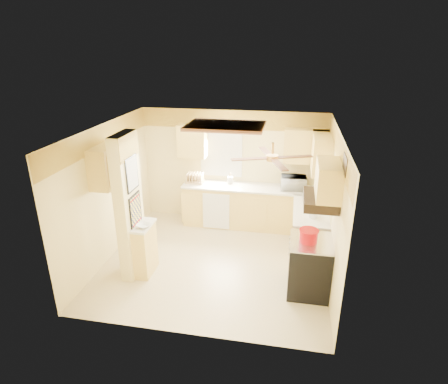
% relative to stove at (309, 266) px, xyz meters
% --- Properties ---
extents(floor, '(4.00, 4.00, 0.00)m').
position_rel_stove_xyz_m(floor, '(-1.67, 0.55, -0.46)').
color(floor, '#C4B188').
rests_on(floor, ground).
extents(ceiling, '(4.00, 4.00, 0.00)m').
position_rel_stove_xyz_m(ceiling, '(-1.67, 0.55, 2.04)').
color(ceiling, white).
rests_on(ceiling, wall_back).
extents(wall_back, '(4.00, 0.00, 4.00)m').
position_rel_stove_xyz_m(wall_back, '(-1.67, 2.45, 0.79)').
color(wall_back, '#EEDA91').
rests_on(wall_back, floor).
extents(wall_front, '(4.00, 0.00, 4.00)m').
position_rel_stove_xyz_m(wall_front, '(-1.67, -1.35, 0.79)').
color(wall_front, '#EEDA91').
rests_on(wall_front, floor).
extents(wall_left, '(0.00, 3.80, 3.80)m').
position_rel_stove_xyz_m(wall_left, '(-3.67, 0.55, 0.79)').
color(wall_left, '#EEDA91').
rests_on(wall_left, floor).
extents(wall_right, '(0.00, 3.80, 3.80)m').
position_rel_stove_xyz_m(wall_right, '(0.33, 0.55, 0.79)').
color(wall_right, '#EEDA91').
rests_on(wall_right, floor).
extents(wallpaper_border, '(4.00, 0.02, 0.40)m').
position_rel_stove_xyz_m(wallpaper_border, '(-1.67, 2.43, 1.84)').
color(wallpaper_border, '#FFD94B').
rests_on(wallpaper_border, wall_back).
extents(partition_column, '(0.20, 0.70, 2.50)m').
position_rel_stove_xyz_m(partition_column, '(-3.02, 0.00, 0.79)').
color(partition_column, '#EEDA91').
rests_on(partition_column, floor).
extents(partition_ledge, '(0.25, 0.55, 0.90)m').
position_rel_stove_xyz_m(partition_ledge, '(-2.80, 0.00, -0.01)').
color(partition_ledge, '#F7D36A').
rests_on(partition_ledge, floor).
extents(ledge_top, '(0.28, 0.58, 0.04)m').
position_rel_stove_xyz_m(ledge_top, '(-2.80, 0.00, 0.46)').
color(ledge_top, white).
rests_on(ledge_top, partition_ledge).
extents(lower_cabinets_back, '(3.00, 0.60, 0.90)m').
position_rel_stove_xyz_m(lower_cabinets_back, '(-1.17, 2.15, -0.01)').
color(lower_cabinets_back, '#F7D36A').
rests_on(lower_cabinets_back, floor).
extents(lower_cabinets_right, '(0.60, 1.40, 0.90)m').
position_rel_stove_xyz_m(lower_cabinets_right, '(0.03, 1.15, -0.01)').
color(lower_cabinets_right, '#F7D36A').
rests_on(lower_cabinets_right, floor).
extents(countertop_back, '(3.04, 0.64, 0.04)m').
position_rel_stove_xyz_m(countertop_back, '(-1.17, 2.14, 0.46)').
color(countertop_back, white).
rests_on(countertop_back, lower_cabinets_back).
extents(countertop_right, '(0.64, 1.44, 0.04)m').
position_rel_stove_xyz_m(countertop_right, '(0.02, 1.15, 0.46)').
color(countertop_right, white).
rests_on(countertop_right, lower_cabinets_right).
extents(dishwasher_panel, '(0.58, 0.02, 0.80)m').
position_rel_stove_xyz_m(dishwasher_panel, '(-1.92, 1.84, -0.03)').
color(dishwasher_panel, white).
rests_on(dishwasher_panel, lower_cabinets_back).
extents(window, '(0.92, 0.02, 1.02)m').
position_rel_stove_xyz_m(window, '(-1.92, 2.44, 1.09)').
color(window, white).
rests_on(window, wall_back).
extents(upper_cab_back_left, '(0.60, 0.35, 0.70)m').
position_rel_stove_xyz_m(upper_cab_back_left, '(-2.52, 2.27, 1.39)').
color(upper_cab_back_left, '#F7D36A').
rests_on(upper_cab_back_left, wall_back).
extents(upper_cab_back_right, '(0.90, 0.35, 0.70)m').
position_rel_stove_xyz_m(upper_cab_back_right, '(-0.12, 2.27, 1.39)').
color(upper_cab_back_right, '#F7D36A').
rests_on(upper_cab_back_right, wall_back).
extents(upper_cab_right, '(0.35, 1.00, 0.70)m').
position_rel_stove_xyz_m(upper_cab_right, '(0.16, 1.80, 1.39)').
color(upper_cab_right, '#F7D36A').
rests_on(upper_cab_right, wall_right).
extents(upper_cab_left_wall, '(0.35, 0.75, 0.70)m').
position_rel_stove_xyz_m(upper_cab_left_wall, '(-3.49, 0.30, 1.39)').
color(upper_cab_left_wall, '#F7D36A').
rests_on(upper_cab_left_wall, wall_left).
extents(upper_cab_over_stove, '(0.35, 0.76, 0.52)m').
position_rel_stove_xyz_m(upper_cab_over_stove, '(0.16, 0.00, 1.49)').
color(upper_cab_over_stove, '#F7D36A').
rests_on(upper_cab_over_stove, wall_right).
extents(stove, '(0.68, 0.77, 0.92)m').
position_rel_stove_xyz_m(stove, '(0.00, 0.00, 0.00)').
color(stove, black).
rests_on(stove, floor).
extents(range_hood, '(0.50, 0.76, 0.14)m').
position_rel_stove_xyz_m(range_hood, '(0.07, 0.00, 1.16)').
color(range_hood, black).
rests_on(range_hood, upper_cab_over_stove).
extents(poster_menu, '(0.02, 0.42, 0.57)m').
position_rel_stove_xyz_m(poster_menu, '(-2.91, 0.00, 1.39)').
color(poster_menu, black).
rests_on(poster_menu, partition_column).
extents(poster_nashville, '(0.02, 0.42, 0.57)m').
position_rel_stove_xyz_m(poster_nashville, '(-2.91, 0.00, 0.74)').
color(poster_nashville, black).
rests_on(poster_nashville, partition_column).
extents(ceiling_light_panel, '(1.35, 0.95, 0.06)m').
position_rel_stove_xyz_m(ceiling_light_panel, '(-1.57, 1.05, 2.00)').
color(ceiling_light_panel, brown).
rests_on(ceiling_light_panel, ceiling).
extents(ceiling_fan, '(1.15, 1.15, 0.26)m').
position_rel_stove_xyz_m(ceiling_fan, '(-0.67, -0.15, 1.83)').
color(ceiling_fan, gold).
rests_on(ceiling_fan, ceiling).
extents(vent_grate, '(0.02, 0.40, 0.25)m').
position_rel_stove_xyz_m(vent_grate, '(0.31, -0.35, 1.84)').
color(vent_grate, black).
rests_on(vent_grate, wall_right).
extents(microwave, '(0.54, 0.38, 0.29)m').
position_rel_stove_xyz_m(microwave, '(-0.32, 2.15, 0.62)').
color(microwave, white).
rests_on(microwave, countertop_back).
extents(bowl, '(0.28, 0.28, 0.05)m').
position_rel_stove_xyz_m(bowl, '(-2.75, -0.08, 0.51)').
color(bowl, white).
rests_on(bowl, ledge_top).
extents(dutch_oven, '(0.30, 0.30, 0.20)m').
position_rel_stove_xyz_m(dutch_oven, '(-0.05, -0.02, 0.56)').
color(dutch_oven, '#B6090F').
rests_on(dutch_oven, stove).
extents(kettle, '(0.16, 0.16, 0.25)m').
position_rel_stove_xyz_m(kettle, '(0.05, 0.83, 0.59)').
color(kettle, silver).
rests_on(kettle, countertop_right).
extents(dish_rack, '(0.38, 0.28, 0.22)m').
position_rel_stove_xyz_m(dish_rack, '(-2.46, 2.16, 0.56)').
color(dish_rack, tan).
rests_on(dish_rack, countertop_back).
extents(utensil_crock, '(0.12, 0.12, 0.24)m').
position_rel_stove_xyz_m(utensil_crock, '(-1.68, 2.24, 0.56)').
color(utensil_crock, white).
rests_on(utensil_crock, countertop_back).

